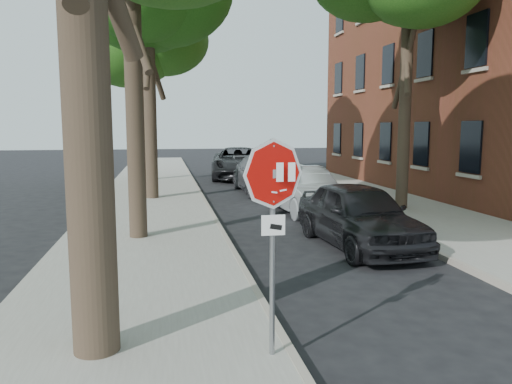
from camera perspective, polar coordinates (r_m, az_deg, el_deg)
ground at (r=6.59m, az=8.11°, el=-18.31°), size 120.00×120.00×0.00m
sidewalk_left at (r=17.84m, az=-12.20°, el=-1.72°), size 4.00×55.00×0.12m
sidewalk_right at (r=19.52m, az=13.60°, el=-0.98°), size 4.00×55.00×0.12m
curb_left at (r=17.89m, az=-5.62°, el=-1.54°), size 0.12×55.00×0.13m
curb_right at (r=18.78m, az=7.88°, el=-1.15°), size 0.12×55.00×0.13m
stop_sign at (r=5.79m, az=1.96°, el=-1.56°), size 0.76×0.34×2.61m
tree_far at (r=27.09m, az=-12.57°, el=16.56°), size 5.29×4.91×9.33m
car_a at (r=12.12m, az=11.66°, el=-2.58°), size 2.09×4.65×1.55m
car_b at (r=16.70m, az=5.30°, el=0.24°), size 2.09×4.79×1.53m
car_c at (r=21.76m, az=0.90°, el=1.99°), size 2.30×5.40×1.55m
car_d at (r=27.68m, az=-2.03°, el=3.33°), size 3.57×6.49×1.72m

